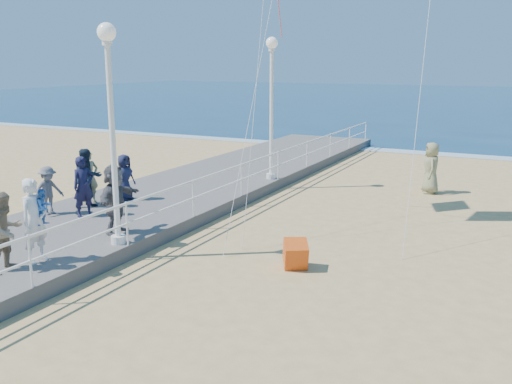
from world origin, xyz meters
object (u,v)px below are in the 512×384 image
at_px(woman_holding_toddler, 35,221).
at_px(spectator_7, 88,178).
at_px(toddler_held, 44,207).
at_px(spectator_0, 83,187).
at_px(lamp_post_mid, 111,112).
at_px(box_kite, 296,257).
at_px(lamp_post_far, 272,93).
at_px(beach_walker_c, 431,168).
at_px(spectator_6, 90,177).
at_px(spectator_4, 125,177).
at_px(spectator_2, 48,190).
at_px(spectator_5, 115,199).
at_px(spectator_1, 6,231).

height_order(woman_holding_toddler, spectator_7, woman_holding_toddler).
xyz_separation_m(toddler_held, spectator_0, (-1.94, 3.30, -0.38)).
xyz_separation_m(lamp_post_mid, woman_holding_toddler, (-0.77, -1.85, -2.30)).
bearing_deg(box_kite, lamp_post_far, 89.16).
xyz_separation_m(beach_walker_c, box_kite, (-1.42, -9.65, -0.66)).
bearing_deg(spectator_6, box_kite, -88.31).
xyz_separation_m(spectator_6, beach_walker_c, (9.13, 8.14, -0.29)).
bearing_deg(spectator_0, spectator_7, 57.11).
bearing_deg(lamp_post_mid, toddler_held, -110.11).
xyz_separation_m(spectator_4, spectator_7, (-0.36, -1.30, 0.17)).
relative_size(woman_holding_toddler, spectator_7, 1.05).
distance_m(spectator_2, spectator_7, 1.26).
relative_size(lamp_post_far, box_kite, 8.87).
bearing_deg(spectator_5, spectator_6, 44.25).
relative_size(lamp_post_mid, spectator_7, 2.89).
bearing_deg(toddler_held, lamp_post_far, -4.02).
bearing_deg(spectator_1, spectator_5, -9.19).
height_order(spectator_1, spectator_5, spectator_5).
relative_size(woman_holding_toddler, spectator_4, 1.28).
xyz_separation_m(lamp_post_far, spectator_0, (-2.57, -7.40, -2.38)).
bearing_deg(beach_walker_c, woman_holding_toddler, -44.15).
height_order(spectator_7, beach_walker_c, spectator_7).
relative_size(spectator_1, spectator_5, 0.94).
distance_m(toddler_held, box_kite, 5.89).
xyz_separation_m(spectator_2, spectator_6, (0.19, 1.54, 0.13)).
bearing_deg(spectator_0, box_kite, -71.04).
height_order(spectator_0, spectator_2, spectator_0).
bearing_deg(spectator_6, beach_walker_c, -35.54).
bearing_deg(lamp_post_far, spectator_2, -115.43).
distance_m(lamp_post_far, spectator_7, 7.65).
bearing_deg(toddler_held, woman_holding_toddler, 134.31).
xyz_separation_m(spectator_7, box_kite, (7.42, -1.12, -1.02)).
distance_m(lamp_post_far, spectator_2, 8.90).
distance_m(spectator_0, beach_walker_c, 12.48).
distance_m(woman_holding_toddler, spectator_7, 4.93).
xyz_separation_m(toddler_held, box_kite, (4.87, 3.03, -1.36)).
xyz_separation_m(spectator_0, spectator_4, (-0.25, 2.15, -0.13)).
xyz_separation_m(woman_holding_toddler, beach_walker_c, (6.44, 12.83, -0.40)).
relative_size(toddler_held, spectator_4, 0.55).
xyz_separation_m(lamp_post_far, spectator_4, (-2.82, -5.25, -2.51)).
distance_m(spectator_1, spectator_2, 4.67).
bearing_deg(spectator_0, toddler_held, -128.25).
distance_m(lamp_post_mid, lamp_post_far, 9.00).
bearing_deg(beach_walker_c, spectator_5, -48.95).
distance_m(spectator_2, box_kite, 7.95).
xyz_separation_m(toddler_held, spectator_7, (-2.56, 4.15, -0.34)).
bearing_deg(toddler_held, spectator_1, 157.42).
distance_m(toddler_held, spectator_7, 4.89).
bearing_deg(spectator_0, spectator_5, -93.86).
bearing_deg(box_kite, spectator_2, 150.44).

